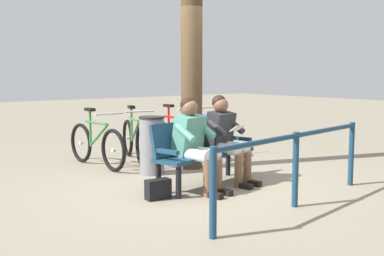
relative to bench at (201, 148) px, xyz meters
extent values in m
plane|color=gray|center=(0.10, 0.02, -0.51)|extent=(40.00, 40.00, 0.00)
cube|color=navy|center=(-0.02, 0.08, -0.08)|extent=(1.65, 0.73, 0.05)
cube|color=navy|center=(0.02, -0.11, 0.15)|extent=(1.60, 0.43, 0.42)
cube|color=navy|center=(-0.76, -0.06, 0.05)|extent=(0.13, 0.40, 0.05)
cube|color=navy|center=(0.73, 0.22, 0.05)|extent=(0.13, 0.40, 0.05)
cylinder|color=black|center=(-0.75, 0.11, -0.31)|extent=(0.07, 0.07, 0.40)
cylinder|color=black|center=(0.66, 0.38, -0.31)|extent=(0.07, 0.07, 0.40)
cylinder|color=black|center=(-0.69, -0.22, -0.31)|extent=(0.07, 0.07, 0.40)
cylinder|color=black|center=(0.72, 0.05, -0.31)|extent=(0.07, 0.07, 0.40)
cube|color=#262628|center=(-0.32, 0.00, 0.20)|extent=(0.43, 0.37, 0.55)
sphere|color=brown|center=(-0.33, 0.02, 0.56)|extent=(0.21, 0.21, 0.21)
sphere|color=black|center=(-0.32, -0.01, 0.59)|extent=(0.20, 0.20, 0.20)
cylinder|color=white|center=(-0.46, 0.18, -0.02)|extent=(0.22, 0.42, 0.15)
cylinder|color=brown|center=(-0.50, 0.37, -0.28)|extent=(0.11, 0.11, 0.45)
cube|color=black|center=(-0.51, 0.47, -0.47)|extent=(0.13, 0.23, 0.07)
cylinder|color=#262628|center=(-0.54, 0.08, 0.27)|extent=(0.15, 0.32, 0.23)
cylinder|color=white|center=(-0.26, 0.22, -0.02)|extent=(0.22, 0.42, 0.15)
cylinder|color=brown|center=(-0.30, 0.41, -0.28)|extent=(0.11, 0.11, 0.45)
cube|color=black|center=(-0.32, 0.51, -0.47)|extent=(0.13, 0.23, 0.07)
cylinder|color=#262628|center=(-0.15, 0.16, 0.27)|extent=(0.15, 0.32, 0.23)
cube|color=silver|center=(-0.38, 0.29, 0.26)|extent=(0.22, 0.16, 0.09)
cube|color=#4C8C7A|center=(0.31, 0.12, 0.20)|extent=(0.43, 0.37, 0.55)
sphere|color=brown|center=(0.30, 0.14, 0.56)|extent=(0.21, 0.21, 0.21)
sphere|color=black|center=(0.31, 0.11, 0.59)|extent=(0.20, 0.20, 0.20)
cylinder|color=white|center=(0.17, 0.30, -0.02)|extent=(0.22, 0.42, 0.15)
cylinder|color=brown|center=(0.13, 0.49, -0.28)|extent=(0.11, 0.11, 0.45)
cube|color=black|center=(0.11, 0.59, -0.47)|extent=(0.13, 0.23, 0.07)
cylinder|color=#4C8C7A|center=(0.09, 0.20, 0.27)|extent=(0.15, 0.32, 0.23)
cylinder|color=white|center=(0.37, 0.34, -0.02)|extent=(0.22, 0.42, 0.15)
cylinder|color=brown|center=(0.33, 0.53, -0.28)|extent=(0.11, 0.11, 0.45)
cube|color=black|center=(0.31, 0.63, -0.47)|extent=(0.13, 0.23, 0.07)
cylinder|color=#4C8C7A|center=(0.48, 0.28, 0.27)|extent=(0.15, 0.32, 0.23)
cube|color=black|center=(0.87, 0.25, -0.39)|extent=(0.31, 0.17, 0.24)
cylinder|color=#4C3823|center=(-0.61, -0.99, 1.42)|extent=(0.33, 0.33, 3.85)
cylinder|color=slate|center=(0.13, -1.00, -0.09)|extent=(0.36, 0.36, 0.83)
cylinder|color=black|center=(0.13, -1.00, 0.34)|extent=(0.38, 0.38, 0.03)
torus|color=black|center=(-1.59, -1.55, -0.18)|extent=(0.17, 0.66, 0.66)
cylinder|color=silver|center=(-1.59, -1.55, -0.18)|extent=(0.06, 0.07, 0.06)
torus|color=black|center=(-1.77, -2.56, -0.18)|extent=(0.17, 0.66, 0.66)
cylinder|color=silver|center=(-1.77, -2.56, -0.18)|extent=(0.06, 0.07, 0.06)
cylinder|color=#1E519E|center=(-1.68, -2.06, 0.20)|extent=(0.15, 0.63, 0.04)
cylinder|color=#1E519E|center=(-1.66, -1.98, 0.00)|extent=(0.14, 0.59, 0.43)
cylinder|color=#1E519E|center=(-1.71, -2.24, 0.12)|extent=(0.04, 0.04, 0.55)
cube|color=black|center=(-1.71, -2.24, 0.40)|extent=(0.13, 0.23, 0.05)
cylinder|color=#B2B2B7|center=(-1.61, -1.65, 0.37)|extent=(0.48, 0.11, 0.03)
torus|color=black|center=(-0.99, -1.44, -0.18)|extent=(0.08, 0.66, 0.66)
cylinder|color=silver|center=(-0.99, -1.44, -0.18)|extent=(0.05, 0.06, 0.06)
torus|color=black|center=(-0.96, -2.46, -0.18)|extent=(0.08, 0.66, 0.66)
cylinder|color=silver|center=(-0.96, -2.46, -0.18)|extent=(0.05, 0.06, 0.06)
cylinder|color=#B71414|center=(-0.98, -1.95, 0.20)|extent=(0.06, 0.63, 0.04)
cylinder|color=#B71414|center=(-0.98, -1.87, 0.00)|extent=(0.06, 0.60, 0.43)
cylinder|color=#B71414|center=(-0.97, -2.13, 0.12)|extent=(0.04, 0.04, 0.55)
cube|color=black|center=(-0.97, -2.13, 0.40)|extent=(0.10, 0.22, 0.05)
cylinder|color=#B2B2B7|center=(-0.99, -1.54, 0.37)|extent=(0.48, 0.05, 0.03)
torus|color=black|center=(-0.06, -1.59, -0.18)|extent=(0.26, 0.65, 0.66)
cylinder|color=silver|center=(-0.06, -1.59, -0.18)|extent=(0.07, 0.07, 0.06)
torus|color=black|center=(-0.37, -2.56, -0.18)|extent=(0.26, 0.65, 0.66)
cylinder|color=silver|center=(-0.37, -2.56, -0.18)|extent=(0.07, 0.07, 0.06)
cylinder|color=#337238|center=(-0.21, -2.08, 0.20)|extent=(0.23, 0.61, 0.04)
cylinder|color=#337238|center=(-0.19, -2.00, 0.00)|extent=(0.22, 0.58, 0.43)
cylinder|color=#337238|center=(-0.27, -2.25, 0.12)|extent=(0.04, 0.04, 0.55)
cube|color=black|center=(-0.27, -2.25, 0.40)|extent=(0.15, 0.24, 0.05)
cylinder|color=#B2B2B7|center=(-0.09, -1.69, 0.37)|extent=(0.47, 0.18, 0.03)
torus|color=black|center=(0.51, -1.49, -0.18)|extent=(0.09, 0.66, 0.66)
cylinder|color=silver|center=(0.51, -1.49, -0.18)|extent=(0.05, 0.06, 0.06)
torus|color=black|center=(0.56, -2.51, -0.18)|extent=(0.09, 0.66, 0.66)
cylinder|color=silver|center=(0.56, -2.51, -0.18)|extent=(0.05, 0.06, 0.06)
cylinder|color=#337238|center=(0.54, -2.00, 0.20)|extent=(0.07, 0.63, 0.04)
cylinder|color=#337238|center=(0.53, -1.92, 0.00)|extent=(0.07, 0.60, 0.43)
cylinder|color=#337238|center=(0.55, -2.19, 0.12)|extent=(0.04, 0.04, 0.55)
cube|color=black|center=(0.55, -2.19, 0.40)|extent=(0.10, 0.22, 0.05)
cylinder|color=#B2B2B7|center=(0.52, -1.60, 0.37)|extent=(0.48, 0.06, 0.03)
cylinder|color=navy|center=(-1.57, 1.25, -0.08)|extent=(0.07, 0.07, 0.85)
cylinder|color=navy|center=(-0.17, 1.47, -0.08)|extent=(0.07, 0.07, 0.85)
cylinder|color=navy|center=(1.24, 1.69, -0.08)|extent=(0.07, 0.07, 0.85)
cylinder|color=navy|center=(-0.17, 1.47, 0.30)|extent=(2.81, 0.50, 0.06)
camera|label=1|loc=(3.98, 4.90, 1.00)|focal=44.74mm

